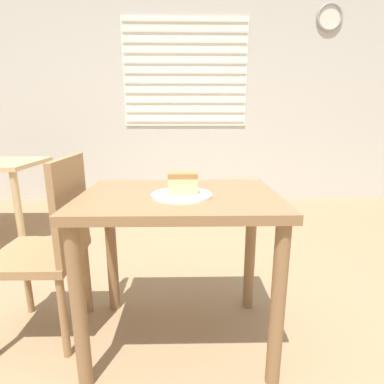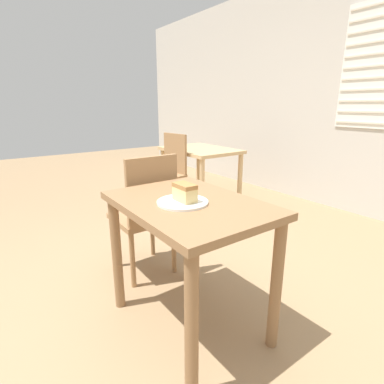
{
  "view_description": "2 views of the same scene",
  "coord_description": "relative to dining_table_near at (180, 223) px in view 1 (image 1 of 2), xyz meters",
  "views": [
    {
      "loc": [
        0.07,
        -1.0,
        1.1
      ],
      "look_at": [
        0.1,
        0.27,
        0.78
      ],
      "focal_mm": 28.0,
      "sensor_mm": 36.0,
      "label": 1
    },
    {
      "loc": [
        1.26,
        -0.55,
        1.25
      ],
      "look_at": [
        0.07,
        0.31,
        0.82
      ],
      "focal_mm": 28.0,
      "sensor_mm": 36.0,
      "label": 2
    }
  ],
  "objects": [
    {
      "name": "wall_back",
      "position": [
        -0.04,
        2.72,
        0.78
      ],
      "size": [
        10.0,
        0.1,
        2.8
      ],
      "color": "beige",
      "rests_on": "ground_plane"
    },
    {
      "name": "dining_table_near",
      "position": [
        0.0,
        0.0,
        0.0
      ],
      "size": [
        0.89,
        0.63,
        0.77
      ],
      "color": "olive",
      "rests_on": "ground_plane"
    },
    {
      "name": "cake_slice",
      "position": [
        0.02,
        -0.04,
        0.2
      ],
      "size": [
        0.13,
        0.07,
        0.09
      ],
      "color": "#E0C67F",
      "rests_on": "plate"
    },
    {
      "name": "chair_near_window",
      "position": [
        -0.63,
        0.07,
        -0.13
      ],
      "size": [
        0.4,
        0.4,
        0.92
      ],
      "rotation": [
        0.0,
        0.0,
        -1.57
      ],
      "color": "#9E754C",
      "rests_on": "ground_plane"
    },
    {
      "name": "plate",
      "position": [
        0.01,
        -0.05,
        0.15
      ],
      "size": [
        0.26,
        0.26,
        0.01
      ],
      "color": "white",
      "rests_on": "dining_table_near"
    }
  ]
}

